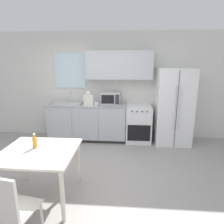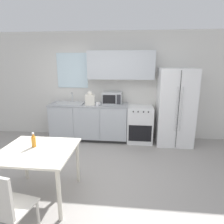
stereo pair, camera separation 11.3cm
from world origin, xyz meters
name	(u,v)px [view 2 (the right image)]	position (x,y,z in m)	size (l,w,h in m)	color
ground_plane	(90,175)	(0.00, 0.00, 0.00)	(12.00, 12.00, 0.00)	gray
wall_back	(107,83)	(0.05, 2.01, 1.44)	(12.00, 0.38, 2.70)	silver
kitchen_counter	(89,121)	(-0.38, 1.70, 0.47)	(1.97, 0.64, 0.93)	#333333
oven_range	(140,124)	(0.92, 1.70, 0.45)	(0.62, 0.64, 0.90)	white
refrigerator	(175,107)	(1.74, 1.66, 0.91)	(0.83, 0.75, 1.83)	white
kitchen_sink	(71,103)	(-0.85, 1.71, 0.95)	(0.67, 0.45, 0.26)	#B7BABC
microwave	(112,98)	(0.21, 1.80, 1.08)	(0.49, 0.36, 0.29)	#B7BABC
coffee_mug	(98,104)	(-0.12, 1.51, 0.98)	(0.11, 0.08, 0.09)	white
grocery_bag_0	(90,99)	(-0.32, 1.59, 1.08)	(0.26, 0.23, 0.34)	silver
dining_table	(38,156)	(-0.62, -0.63, 0.66)	(1.04, 0.98, 0.76)	beige
dining_chair_near	(5,205)	(-0.56, -1.49, 0.54)	(0.46, 0.46, 0.93)	beige
drink_bottle	(34,141)	(-0.71, -0.54, 0.85)	(0.06, 0.06, 0.22)	orange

